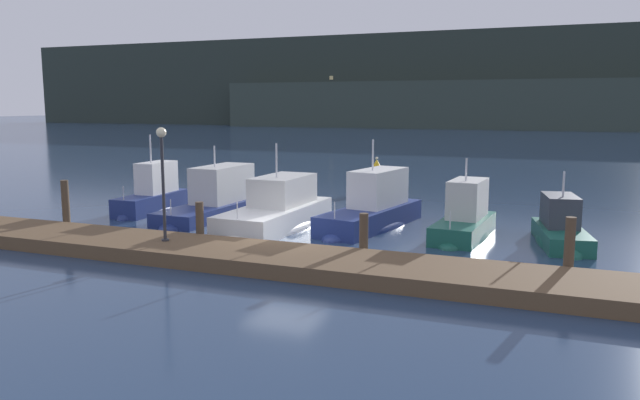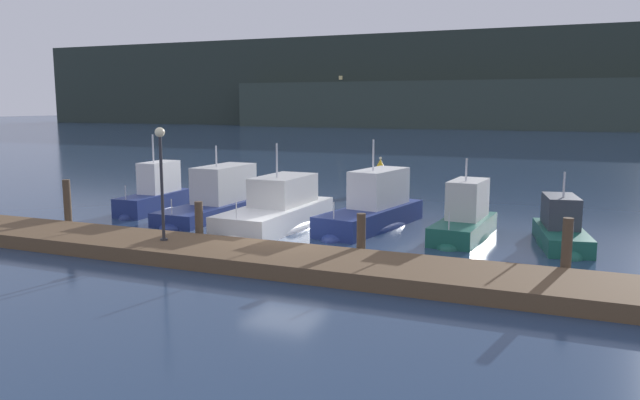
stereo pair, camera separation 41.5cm
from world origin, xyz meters
name	(u,v)px [view 1 (the left image)]	position (x,y,z in m)	size (l,w,h in m)	color
ground_plane	(286,248)	(0.00, 0.00, 0.00)	(400.00, 400.00, 0.00)	navy
dock	(254,257)	(0.00, -2.27, 0.23)	(25.94, 2.80, 0.45)	brown
mooring_pile_0	(66,206)	(-8.86, -0.62, 0.99)	(0.28, 0.28, 1.98)	#4C3D2D
mooring_pile_1	(200,223)	(-2.95, -0.62, 0.75)	(0.28, 0.28, 1.50)	#4C3D2D
mooring_pile_2	(364,237)	(2.95, -0.62, 0.75)	(0.28, 0.28, 1.49)	#4C3D2D
mooring_pile_3	(569,249)	(8.86, -0.62, 0.89)	(0.28, 0.28, 1.77)	#4C3D2D
motorboat_berth_1	(153,202)	(-8.59, 4.31, 0.43)	(1.62, 4.69, 4.02)	navy
motorboat_berth_2	(216,207)	(-5.45, 4.57, 0.39)	(2.31, 7.32, 3.57)	navy
motorboat_berth_3	(277,219)	(-1.85, 3.16, 0.33)	(2.58, 6.98, 3.96)	white
motorboat_berth_4	(372,217)	(1.62, 4.61, 0.40)	(3.05, 6.88, 4.06)	navy
motorboat_berth_5	(464,226)	(5.30, 4.10, 0.39)	(2.00, 4.93, 3.40)	#195647
motorboat_berth_6	(561,237)	(8.60, 4.11, 0.25)	(2.38, 4.73, 3.17)	#195647
channel_buoy	(376,178)	(-1.27, 14.88, 0.70)	(1.16, 1.16, 1.90)	gold
dock_lamppost	(162,165)	(-3.24, -2.23, 2.91)	(0.32, 0.32, 3.64)	#2D2D33
hillside_backdrop	(536,83)	(1.79, 114.71, 8.87)	(240.00, 23.00, 19.27)	#28332D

